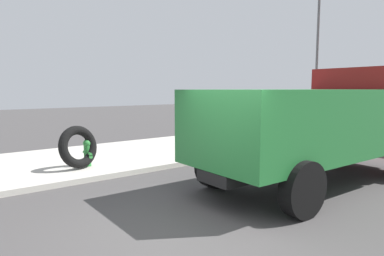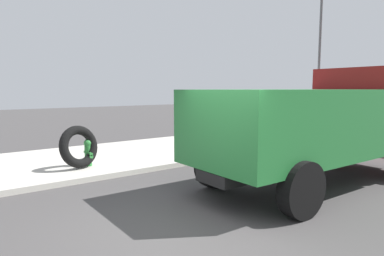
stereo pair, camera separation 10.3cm
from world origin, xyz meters
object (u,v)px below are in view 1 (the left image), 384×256
at_px(dump_truck_green, 322,120).
at_px(street_light_pole, 317,64).
at_px(fire_hydrant, 87,152).
at_px(loose_tire, 78,147).

bearing_deg(dump_truck_green, street_light_pole, 33.57).
xyz_separation_m(fire_hydrant, street_light_pole, (11.26, -0.26, 3.01)).
bearing_deg(street_light_pole, fire_hydrant, 178.65).
distance_m(fire_hydrant, dump_truck_green, 6.59).
bearing_deg(dump_truck_green, loose_tire, 134.24).
distance_m(fire_hydrant, loose_tire, 0.40).
distance_m(loose_tire, dump_truck_green, 6.68).
bearing_deg(loose_tire, street_light_pole, -0.65).
relative_size(fire_hydrant, dump_truck_green, 0.11).
bearing_deg(dump_truck_green, fire_hydrant, 131.43).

